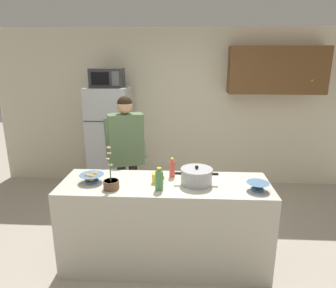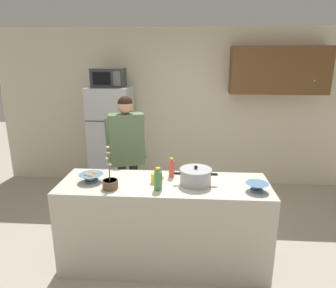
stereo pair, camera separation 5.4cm
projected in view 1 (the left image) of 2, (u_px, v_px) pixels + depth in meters
ground_plane at (165, 261)px, 3.31m from camera, size 14.00×14.00×0.00m
back_wall_unit at (189, 103)px, 5.09m from camera, size 6.00×0.48×2.60m
kitchen_island at (165, 224)px, 3.18m from camera, size 2.11×0.68×0.92m
refrigerator at (111, 140)px, 4.91m from camera, size 0.64×0.68×1.70m
microwave at (107, 78)px, 4.61m from camera, size 0.48×0.37×0.28m
person_near_pot at (126, 146)px, 3.84m from camera, size 0.60×0.54×1.69m
cooking_pot at (196, 176)px, 3.01m from camera, size 0.43×0.32×0.20m
coffee_mug at (157, 178)px, 3.06m from camera, size 0.13×0.09×0.10m
bread_bowl at (92, 177)px, 3.06m from camera, size 0.25×0.25×0.10m
empty_bowl at (258, 186)px, 2.87m from camera, size 0.21×0.21×0.08m
bottle_near_edge at (172, 168)px, 3.19m from camera, size 0.06×0.06×0.21m
bottle_mid_counter at (159, 179)px, 2.87m from camera, size 0.08×0.08×0.22m
potted_orchid at (111, 183)px, 2.90m from camera, size 0.15×0.15×0.43m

